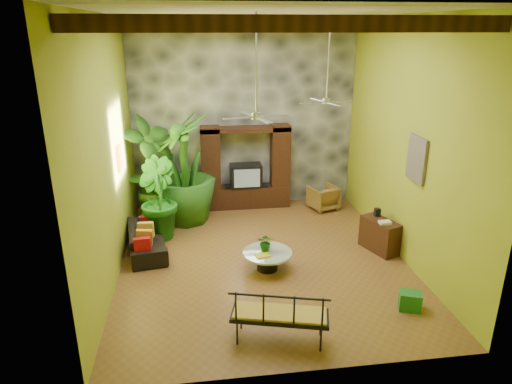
{
  "coord_description": "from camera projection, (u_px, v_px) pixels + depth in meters",
  "views": [
    {
      "loc": [
        -1.35,
        -8.73,
        4.72
      ],
      "look_at": [
        -0.12,
        0.2,
        1.48
      ],
      "focal_mm": 32.0,
      "sensor_mm": 36.0,
      "label": 1
    }
  ],
  "objects": [
    {
      "name": "wall_art_painting",
      "position": [
        417.0,
        159.0,
        8.96
      ],
      "size": [
        0.06,
        0.7,
        0.9
      ],
      "primitive_type": "cube",
      "color": "#2A5A9B",
      "rests_on": "right_wall"
    },
    {
      "name": "side_console",
      "position": [
        380.0,
        235.0,
        10.18
      ],
      "size": [
        0.71,
        1.0,
        0.73
      ],
      "primitive_type": "cube",
      "rotation": [
        0.0,
        0.0,
        0.37
      ],
      "color": "#381C12",
      "rests_on": "ground"
    },
    {
      "name": "yellow_tray",
      "position": [
        263.0,
        255.0,
        9.17
      ],
      "size": [
        0.31,
        0.25,
        0.03
      ],
      "primitive_type": "cube",
      "rotation": [
        0.0,
        0.0,
        0.21
      ],
      "color": "#F9FF1B",
      "rests_on": "coffee_table"
    },
    {
      "name": "right_wall",
      "position": [
        406.0,
        142.0,
        9.45
      ],
      "size": [
        0.02,
        7.0,
        5.0
      ],
      "primitive_type": "cube",
      "color": "#9EA826",
      "rests_on": "ground"
    },
    {
      "name": "sofa",
      "position": [
        147.0,
        238.0,
        10.22
      ],
      "size": [
        1.04,
        2.03,
        0.57
      ],
      "primitive_type": "imported",
      "rotation": [
        0.0,
        0.0,
        1.72
      ],
      "color": "black",
      "rests_on": "ground"
    },
    {
      "name": "coffee_table",
      "position": [
        267.0,
        258.0,
        9.4
      ],
      "size": [
        1.02,
        1.02,
        0.4
      ],
      "rotation": [
        0.0,
        0.0,
        -0.03
      ],
      "color": "black",
      "rests_on": "ground"
    },
    {
      "name": "ceiling_fan_front",
      "position": [
        256.0,
        105.0,
        8.36
      ],
      "size": [
        1.28,
        1.28,
        1.86
      ],
      "color": "#ABABB0",
      "rests_on": "ceiling"
    },
    {
      "name": "wall_art_mask",
      "position": [
        120.0,
        158.0,
        9.75
      ],
      "size": [
        0.06,
        0.32,
        0.55
      ],
      "primitive_type": "cube",
      "color": "orange",
      "rests_on": "left_wall"
    },
    {
      "name": "centerpiece_plant",
      "position": [
        266.0,
        242.0,
        9.35
      ],
      "size": [
        0.41,
        0.37,
        0.38
      ],
      "primitive_type": "imported",
      "rotation": [
        0.0,
        0.0,
        -0.27
      ],
      "color": "#175717",
      "rests_on": "coffee_table"
    },
    {
      "name": "tall_plant_b",
      "position": [
        157.0,
        199.0,
        10.67
      ],
      "size": [
        1.29,
        1.35,
        1.92
      ],
      "primitive_type": "imported",
      "rotation": [
        0.0,
        0.0,
        2.15
      ],
      "color": "#1A641A",
      "rests_on": "ground"
    },
    {
      "name": "entertainment_center",
      "position": [
        246.0,
        174.0,
        12.51
      ],
      "size": [
        2.4,
        0.55,
        2.3
      ],
      "color": "black",
      "rests_on": "ground"
    },
    {
      "name": "tall_plant_c",
      "position": [
        184.0,
        169.0,
        11.43
      ],
      "size": [
        1.76,
        1.76,
        2.78
      ],
      "primitive_type": "imported",
      "rotation": [
        0.0,
        0.0,
        4.85
      ],
      "color": "#276119",
      "rests_on": "ground"
    },
    {
      "name": "iron_bench",
      "position": [
        281.0,
        314.0,
        7.09
      ],
      "size": [
        1.61,
        0.94,
        0.57
      ],
      "rotation": [
        0.0,
        0.0,
        -0.26
      ],
      "color": "black",
      "rests_on": "ground"
    },
    {
      "name": "tall_plant_a",
      "position": [
        152.0,
        169.0,
        11.49
      ],
      "size": [
        1.71,
        1.71,
        2.74
      ],
      "primitive_type": "imported",
      "rotation": [
        0.0,
        0.0,
        0.79
      ],
      "color": "#265817",
      "rests_on": "ground"
    },
    {
      "name": "ground",
      "position": [
        263.0,
        259.0,
        9.91
      ],
      "size": [
        7.0,
        7.0,
        0.0
      ],
      "primitive_type": "plane",
      "color": "brown",
      "rests_on": "ground"
    },
    {
      "name": "back_wall",
      "position": [
        244.0,
        115.0,
        12.33
      ],
      "size": [
        6.0,
        0.02,
        5.0
      ],
      "primitive_type": "cube",
      "color": "#9EA826",
      "rests_on": "ground"
    },
    {
      "name": "wicker_armchair",
      "position": [
        323.0,
        197.0,
        12.56
      ],
      "size": [
        0.89,
        0.91,
        0.66
      ],
      "primitive_type": "imported",
      "rotation": [
        0.0,
        0.0,
        3.47
      ],
      "color": "brown",
      "rests_on": "ground"
    },
    {
      "name": "ceiling",
      "position": [
        264.0,
        12.0,
        8.22
      ],
      "size": [
        6.0,
        7.0,
        0.02
      ],
      "primitive_type": "cube",
      "color": "silver",
      "rests_on": "back_wall"
    },
    {
      "name": "left_wall",
      "position": [
        108.0,
        152.0,
        8.68
      ],
      "size": [
        0.02,
        7.0,
        5.0
      ],
      "primitive_type": "cube",
      "color": "#9EA826",
      "rests_on": "ground"
    },
    {
      "name": "stone_accent_wall",
      "position": [
        244.0,
        116.0,
        12.27
      ],
      "size": [
        5.98,
        0.1,
        4.98
      ],
      "primitive_type": "cube",
      "color": "#3A3C42",
      "rests_on": "ground"
    },
    {
      "name": "ceiling_beams",
      "position": [
        264.0,
        25.0,
        8.29
      ],
      "size": [
        5.95,
        5.36,
        0.22
      ],
      "color": "#331A10",
      "rests_on": "ceiling"
    },
    {
      "name": "ceiling_fan_back",
      "position": [
        327.0,
        92.0,
        10.09
      ],
      "size": [
        1.28,
        1.28,
        1.86
      ],
      "color": "#ABABB0",
      "rests_on": "ceiling"
    },
    {
      "name": "green_bin",
      "position": [
        410.0,
        301.0,
        8.1
      ],
      "size": [
        0.45,
        0.4,
        0.33
      ],
      "primitive_type": "cube",
      "rotation": [
        0.0,
        0.0,
        -0.35
      ],
      "color": "#207A3A",
      "rests_on": "ground"
    }
  ]
}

